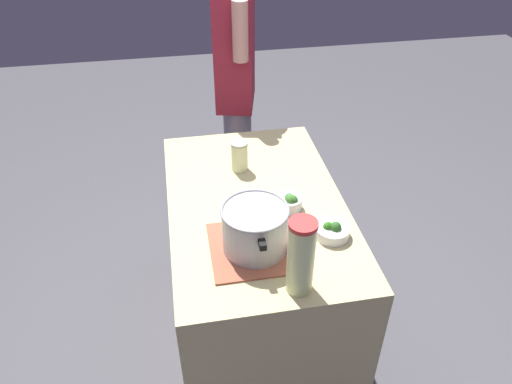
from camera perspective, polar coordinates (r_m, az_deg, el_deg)
ground_plane at (r=2.68m, az=0.00°, el=-15.78°), size 8.00×8.00×0.00m
counter_slab at (r=2.36m, az=0.00°, el=-9.39°), size 1.19×0.73×0.86m
dish_cloth at (r=1.85m, az=-0.11°, el=-6.42°), size 0.33×0.34×0.01m
cooking_pot at (r=1.79m, az=-0.11°, el=-4.15°), size 0.32×0.25×0.18m
lemonade_pitcher at (r=1.62m, az=5.23°, el=-7.48°), size 0.09×0.09×0.29m
mason_jar at (r=2.23m, az=-1.93°, el=4.22°), size 0.08×0.08×0.14m
broccoli_bowl_front at (r=2.02m, az=3.91°, el=-1.17°), size 0.11×0.11×0.08m
broccoli_bowl_center at (r=1.91m, az=8.85°, el=-4.47°), size 0.13×0.13×0.07m
person_cook at (r=2.88m, az=-2.34°, el=11.92°), size 0.50×0.27×1.67m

